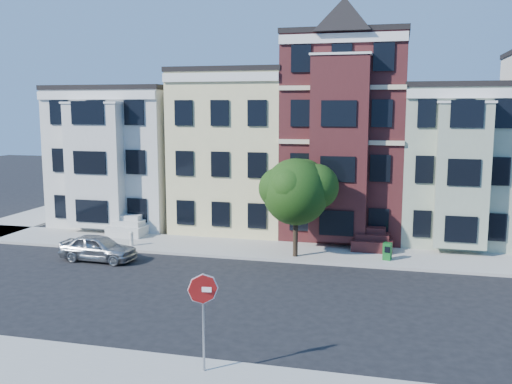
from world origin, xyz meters
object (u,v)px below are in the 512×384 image
(street_tree, at_px, (296,196))
(newspaper_box, at_px, (387,251))
(fire_hydrant, at_px, (132,240))
(stop_sign, at_px, (203,317))
(parked_car, at_px, (98,248))

(street_tree, relative_size, newspaper_box, 7.13)
(fire_hydrant, bearing_deg, newspaper_box, 1.67)
(street_tree, distance_m, stop_sign, 13.75)
(street_tree, bearing_deg, stop_sign, -91.29)
(street_tree, bearing_deg, newspaper_box, 5.27)
(fire_hydrant, distance_m, stop_sign, 16.50)
(newspaper_box, distance_m, stop_sign, 15.02)
(parked_car, height_order, newspaper_box, parked_car)
(newspaper_box, xyz_separation_m, stop_sign, (-5.03, -14.10, 1.24))
(parked_car, height_order, fire_hydrant, parked_car)
(parked_car, xyz_separation_m, newspaper_box, (14.63, 3.27, -0.09))
(street_tree, xyz_separation_m, newspaper_box, (4.72, 0.44, -2.75))
(street_tree, relative_size, stop_sign, 1.89)
(street_tree, xyz_separation_m, fire_hydrant, (-9.43, 0.02, -2.87))
(newspaper_box, bearing_deg, parked_car, -152.66)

